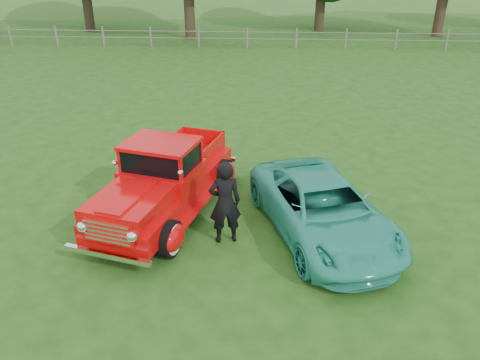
{
  "coord_description": "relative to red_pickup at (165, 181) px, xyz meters",
  "views": [
    {
      "loc": [
        1.38,
        -7.51,
        5.5
      ],
      "look_at": [
        0.85,
        1.2,
        1.17
      ],
      "focal_mm": 35.0,
      "sensor_mm": 36.0,
      "label": 1
    }
  ],
  "objects": [
    {
      "name": "man",
      "position": [
        1.47,
        -1.09,
        0.11
      ],
      "size": [
        0.75,
        0.58,
        1.81
      ],
      "primitive_type": "imported",
      "rotation": [
        0.0,
        0.0,
        3.39
      ],
      "color": "black",
      "rests_on": "ground"
    },
    {
      "name": "fence_line",
      "position": [
        0.9,
        20.21,
        -0.19
      ],
      "size": [
        48.0,
        0.12,
        1.2
      ],
      "color": "#6F655D",
      "rests_on": "ground"
    },
    {
      "name": "teal_sedan",
      "position": [
        3.49,
        -0.72,
        -0.18
      ],
      "size": [
        3.39,
        4.86,
        1.23
      ],
      "primitive_type": "imported",
      "rotation": [
        0.0,
        0.0,
        0.34
      ],
      "color": "teal",
      "rests_on": "ground"
    },
    {
      "name": "distant_hills",
      "position": [
        -3.19,
        57.67,
        -5.34
      ],
      "size": [
        116.0,
        60.0,
        18.0
      ],
      "color": "#356726",
      "rests_on": "ground"
    },
    {
      "name": "ground",
      "position": [
        0.9,
        -1.79,
        -0.8
      ],
      "size": [
        140.0,
        140.0,
        0.0
      ],
      "primitive_type": "plane",
      "color": "#1E4512",
      "rests_on": "ground"
    },
    {
      "name": "red_pickup",
      "position": [
        0.0,
        0.0,
        0.0
      ],
      "size": [
        3.12,
        5.26,
        1.78
      ],
      "rotation": [
        0.0,
        0.0,
        -0.26
      ],
      "color": "black",
      "rests_on": "ground"
    }
  ]
}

